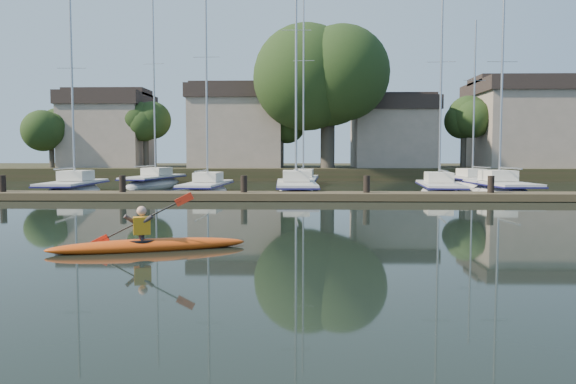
{
  "coord_description": "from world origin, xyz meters",
  "views": [
    {
      "loc": [
        -0.1,
        -13.35,
        2.32
      ],
      "look_at": [
        -0.53,
        2.57,
        1.2
      ],
      "focal_mm": 35.0,
      "sensor_mm": 36.0,
      "label": 1
    }
  ],
  "objects_px": {
    "sailboat_0": "(74,196)",
    "sailboat_3": "(439,197)",
    "kayak": "(148,243)",
    "sailboat_7": "(473,188)",
    "sailboat_5": "(154,187)",
    "sailboat_6": "(303,188)",
    "sailboat_1": "(207,196)",
    "sailboat_4": "(500,197)",
    "sailboat_2": "(296,197)",
    "dock": "(305,196)"
  },
  "relations": [
    {
      "from": "sailboat_1",
      "to": "sailboat_5",
      "type": "xyz_separation_m",
      "value": [
        -5.33,
        8.46,
        -0.0
      ]
    },
    {
      "from": "sailboat_3",
      "to": "sailboat_6",
      "type": "distance_m",
      "value": 10.97
    },
    {
      "from": "kayak",
      "to": "sailboat_3",
      "type": "relative_size",
      "value": 0.36
    },
    {
      "from": "sailboat_0",
      "to": "sailboat_3",
      "type": "relative_size",
      "value": 0.98
    },
    {
      "from": "kayak",
      "to": "sailboat_7",
      "type": "xyz_separation_m",
      "value": [
        15.66,
        26.52,
        -0.37
      ]
    },
    {
      "from": "sailboat_2",
      "to": "sailboat_4",
      "type": "bearing_deg",
      "value": -1.53
    },
    {
      "from": "sailboat_0",
      "to": "sailboat_7",
      "type": "bearing_deg",
      "value": 13.9
    },
    {
      "from": "sailboat_6",
      "to": "sailboat_7",
      "type": "relative_size",
      "value": 1.18
    },
    {
      "from": "kayak",
      "to": "sailboat_0",
      "type": "height_order",
      "value": "sailboat_0"
    },
    {
      "from": "sailboat_4",
      "to": "sailboat_6",
      "type": "bearing_deg",
      "value": 142.56
    },
    {
      "from": "sailboat_1",
      "to": "sailboat_2",
      "type": "xyz_separation_m",
      "value": [
        5.2,
        -0.38,
        -0.01
      ]
    },
    {
      "from": "dock",
      "to": "sailboat_2",
      "type": "xyz_separation_m",
      "value": [
        -0.5,
        4.61,
        -0.4
      ]
    },
    {
      "from": "sailboat_5",
      "to": "sailboat_6",
      "type": "relative_size",
      "value": 1.0
    },
    {
      "from": "kayak",
      "to": "sailboat_3",
      "type": "xyz_separation_m",
      "value": [
        11.43,
        18.78,
        -0.37
      ]
    },
    {
      "from": "sailboat_2",
      "to": "sailboat_6",
      "type": "relative_size",
      "value": 1.06
    },
    {
      "from": "kayak",
      "to": "sailboat_7",
      "type": "bearing_deg",
      "value": 41.21
    },
    {
      "from": "sailboat_6",
      "to": "sailboat_3",
      "type": "bearing_deg",
      "value": -41.87
    },
    {
      "from": "sailboat_2",
      "to": "sailboat_7",
      "type": "distance_m",
      "value": 14.55
    },
    {
      "from": "dock",
      "to": "sailboat_3",
      "type": "relative_size",
      "value": 2.64
    },
    {
      "from": "dock",
      "to": "sailboat_1",
      "type": "bearing_deg",
      "value": 138.78
    },
    {
      "from": "kayak",
      "to": "sailboat_6",
      "type": "distance_m",
      "value": 26.82
    },
    {
      "from": "sailboat_4",
      "to": "sailboat_5",
      "type": "xyz_separation_m",
      "value": [
        -22.16,
        8.7,
        0.02
      ]
    },
    {
      "from": "sailboat_0",
      "to": "sailboat_6",
      "type": "distance_m",
      "value": 15.31
    },
    {
      "from": "sailboat_0",
      "to": "sailboat_6",
      "type": "relative_size",
      "value": 0.84
    },
    {
      "from": "sailboat_1",
      "to": "sailboat_7",
      "type": "xyz_separation_m",
      "value": [
        17.57,
        7.29,
        -0.01
      ]
    },
    {
      "from": "sailboat_0",
      "to": "sailboat_5",
      "type": "height_order",
      "value": "sailboat_5"
    },
    {
      "from": "sailboat_7",
      "to": "kayak",
      "type": "bearing_deg",
      "value": -126.63
    },
    {
      "from": "sailboat_1",
      "to": "sailboat_3",
      "type": "bearing_deg",
      "value": 0.87
    },
    {
      "from": "sailboat_1",
      "to": "sailboat_0",
      "type": "bearing_deg",
      "value": -176.54
    },
    {
      "from": "sailboat_5",
      "to": "sailboat_6",
      "type": "xyz_separation_m",
      "value": [
        10.94,
        -1.14,
        0.01
      ]
    },
    {
      "from": "dock",
      "to": "sailboat_6",
      "type": "xyz_separation_m",
      "value": [
        -0.1,
        12.32,
        -0.38
      ]
    },
    {
      "from": "sailboat_0",
      "to": "kayak",
      "type": "bearing_deg",
      "value": -65.46
    },
    {
      "from": "sailboat_4",
      "to": "sailboat_7",
      "type": "height_order",
      "value": "sailboat_4"
    },
    {
      "from": "sailboat_1",
      "to": "sailboat_6",
      "type": "xyz_separation_m",
      "value": [
        5.6,
        7.33,
        0.01
      ]
    },
    {
      "from": "sailboat_4",
      "to": "sailboat_7",
      "type": "bearing_deg",
      "value": 80.92
    },
    {
      "from": "kayak",
      "to": "sailboat_6",
      "type": "relative_size",
      "value": 0.31
    },
    {
      "from": "dock",
      "to": "sailboat_6",
      "type": "relative_size",
      "value": 2.26
    },
    {
      "from": "sailboat_5",
      "to": "kayak",
      "type": "bearing_deg",
      "value": -65.95
    },
    {
      "from": "sailboat_4",
      "to": "sailboat_5",
      "type": "distance_m",
      "value": 23.81
    },
    {
      "from": "sailboat_0",
      "to": "sailboat_1",
      "type": "relative_size",
      "value": 0.93
    },
    {
      "from": "sailboat_3",
      "to": "sailboat_1",
      "type": "bearing_deg",
      "value": -176.32
    },
    {
      "from": "kayak",
      "to": "sailboat_0",
      "type": "xyz_separation_m",
      "value": [
        -9.69,
        19.14,
        -0.39
      ]
    },
    {
      "from": "dock",
      "to": "kayak",
      "type": "bearing_deg",
      "value": -104.92
    },
    {
      "from": "sailboat_0",
      "to": "sailboat_6",
      "type": "bearing_deg",
      "value": 26.66
    },
    {
      "from": "sailboat_1",
      "to": "sailboat_2",
      "type": "relative_size",
      "value": 0.85
    },
    {
      "from": "sailboat_5",
      "to": "sailboat_7",
      "type": "bearing_deg",
      "value": 6.46
    },
    {
      "from": "sailboat_4",
      "to": "sailboat_5",
      "type": "height_order",
      "value": "sailboat_5"
    },
    {
      "from": "sailboat_1",
      "to": "sailboat_2",
      "type": "bearing_deg",
      "value": -1.37
    },
    {
      "from": "kayak",
      "to": "sailboat_6",
      "type": "height_order",
      "value": "sailboat_6"
    },
    {
      "from": "sailboat_0",
      "to": "sailboat_2",
      "type": "height_order",
      "value": "sailboat_2"
    }
  ]
}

